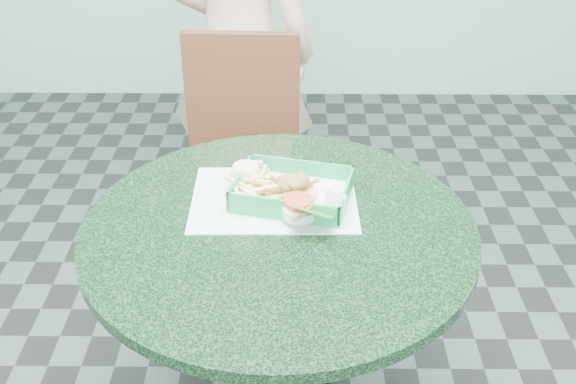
{
  "coord_description": "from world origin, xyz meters",
  "views": [
    {
      "loc": [
        0.03,
        -1.3,
        1.67
      ],
      "look_at": [
        0.02,
        0.1,
        0.8
      ],
      "focal_mm": 42.0,
      "sensor_mm": 36.0,
      "label": 1
    }
  ],
  "objects_px": {
    "dining_chair": "(242,151)",
    "cafe_table": "(279,287)",
    "diner_person": "(238,42)",
    "food_basket": "(292,200)",
    "sauce_ramekin": "(242,184)",
    "crab_sandwich": "(294,193)"
  },
  "relations": [
    {
      "from": "dining_chair",
      "to": "diner_person",
      "type": "relative_size",
      "value": 0.56
    },
    {
      "from": "cafe_table",
      "to": "food_basket",
      "type": "distance_m",
      "value": 0.22
    },
    {
      "from": "crab_sandwich",
      "to": "diner_person",
      "type": "bearing_deg",
      "value": 101.72
    },
    {
      "from": "food_basket",
      "to": "crab_sandwich",
      "type": "distance_m",
      "value": 0.04
    },
    {
      "from": "cafe_table",
      "to": "dining_chair",
      "type": "height_order",
      "value": "dining_chair"
    },
    {
      "from": "dining_chair",
      "to": "food_basket",
      "type": "distance_m",
      "value": 0.74
    },
    {
      "from": "dining_chair",
      "to": "diner_person",
      "type": "xyz_separation_m",
      "value": [
        -0.03,
        0.3,
        0.29
      ]
    },
    {
      "from": "diner_person",
      "to": "sauce_ramekin",
      "type": "relative_size",
      "value": 25.62
    },
    {
      "from": "food_basket",
      "to": "diner_person",
      "type": "bearing_deg",
      "value": 101.69
    },
    {
      "from": "cafe_table",
      "to": "food_basket",
      "type": "xyz_separation_m",
      "value": [
        0.03,
        0.11,
        0.19
      ]
    },
    {
      "from": "cafe_table",
      "to": "diner_person",
      "type": "bearing_deg",
      "value": 98.94
    },
    {
      "from": "cafe_table",
      "to": "sauce_ramekin",
      "type": "bearing_deg",
      "value": 125.63
    },
    {
      "from": "diner_person",
      "to": "crab_sandwich",
      "type": "relative_size",
      "value": 14.45
    },
    {
      "from": "dining_chair",
      "to": "diner_person",
      "type": "bearing_deg",
      "value": 96.31
    },
    {
      "from": "diner_person",
      "to": "food_basket",
      "type": "relative_size",
      "value": 6.0
    },
    {
      "from": "dining_chair",
      "to": "crab_sandwich",
      "type": "height_order",
      "value": "dining_chair"
    },
    {
      "from": "food_basket",
      "to": "crab_sandwich",
      "type": "xyz_separation_m",
      "value": [
        0.0,
        -0.02,
        0.03
      ]
    },
    {
      "from": "sauce_ramekin",
      "to": "diner_person",
      "type": "bearing_deg",
      "value": 94.61
    },
    {
      "from": "dining_chair",
      "to": "cafe_table",
      "type": "bearing_deg",
      "value": -77.94
    },
    {
      "from": "crab_sandwich",
      "to": "food_basket",
      "type": "bearing_deg",
      "value": 103.28
    },
    {
      "from": "crab_sandwich",
      "to": "cafe_table",
      "type": "bearing_deg",
      "value": -111.48
    },
    {
      "from": "cafe_table",
      "to": "sauce_ramekin",
      "type": "xyz_separation_m",
      "value": [
        -0.09,
        0.13,
        0.22
      ]
    }
  ]
}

